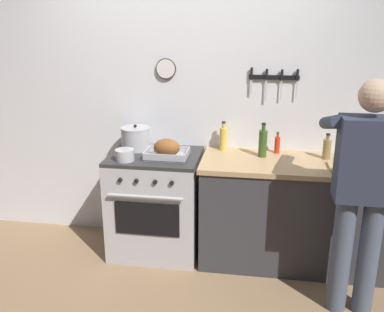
% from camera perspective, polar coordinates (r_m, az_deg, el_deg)
% --- Properties ---
extents(wall_back, '(6.00, 0.13, 2.60)m').
position_cam_1_polar(wall_back, '(3.90, -0.60, 7.24)').
color(wall_back, silver).
rests_on(wall_back, ground).
extents(counter_block, '(2.03, 0.65, 0.90)m').
position_cam_1_polar(counter_block, '(3.81, 16.89, -7.21)').
color(counter_block, '#38383D').
rests_on(counter_block, ground).
extents(stove, '(0.76, 0.67, 0.90)m').
position_cam_1_polar(stove, '(3.87, -4.69, -6.17)').
color(stove, '#BCBCC1').
rests_on(stove, ground).
extents(person_cook, '(0.51, 0.63, 1.66)m').
position_cam_1_polar(person_cook, '(3.11, 21.39, -3.61)').
color(person_cook, '#4C566B').
rests_on(person_cook, ground).
extents(roasting_pan, '(0.35, 0.26, 0.16)m').
position_cam_1_polar(roasting_pan, '(3.60, -3.31, 0.84)').
color(roasting_pan, '#B7B7BC').
rests_on(roasting_pan, stove).
extents(stock_pot, '(0.25, 0.25, 0.22)m').
position_cam_1_polar(stock_pot, '(3.85, -7.35, 2.30)').
color(stock_pot, '#B7B7BC').
rests_on(stock_pot, stove).
extents(saucepan, '(0.16, 0.16, 0.09)m').
position_cam_1_polar(saucepan, '(3.58, -8.77, 0.13)').
color(saucepan, '#B7B7BC').
rests_on(saucepan, stove).
extents(cutting_board, '(0.36, 0.24, 0.02)m').
position_cam_1_polar(cutting_board, '(3.57, 20.23, -1.45)').
color(cutting_board, tan).
rests_on(cutting_board, counter_block).
extents(bottle_cooking_oil, '(0.07, 0.07, 0.26)m').
position_cam_1_polar(bottle_cooking_oil, '(3.80, 4.11, 2.33)').
color(bottle_cooking_oil, gold).
rests_on(bottle_cooking_oil, counter_block).
extents(bottle_hot_sauce, '(0.05, 0.05, 0.18)m').
position_cam_1_polar(bottle_hot_sauce, '(3.79, 11.05, 1.49)').
color(bottle_hot_sauce, red).
rests_on(bottle_hot_sauce, counter_block).
extents(bottle_vinegar, '(0.07, 0.07, 0.21)m').
position_cam_1_polar(bottle_vinegar, '(3.73, 17.17, 0.95)').
color(bottle_vinegar, '#997F4C').
rests_on(bottle_vinegar, counter_block).
extents(bottle_olive_oil, '(0.07, 0.07, 0.29)m').
position_cam_1_polar(bottle_olive_oil, '(3.65, 9.22, 1.72)').
color(bottle_olive_oil, '#385623').
rests_on(bottle_olive_oil, counter_block).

